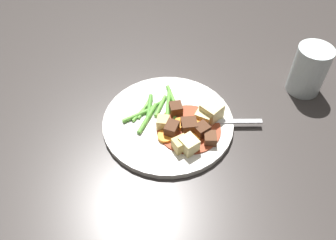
{
  "coord_description": "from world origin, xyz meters",
  "views": [
    {
      "loc": [
        0.31,
        -0.35,
        0.53
      ],
      "look_at": [
        0.0,
        0.0,
        0.01
      ],
      "focal_mm": 36.57,
      "sensor_mm": 36.0,
      "label": 1
    }
  ],
  "objects": [
    {
      "name": "ground_plane",
      "position": [
        0.0,
        0.0,
        0.0
      ],
      "size": [
        3.0,
        3.0,
        0.0
      ],
      "primitive_type": "plane",
      "color": "#383330"
    },
    {
      "name": "dinner_plate",
      "position": [
        0.0,
        0.0,
        0.01
      ],
      "size": [
        0.27,
        0.27,
        0.01
      ],
      "primitive_type": "cylinder",
      "color": "white",
      "rests_on": "ground_plane"
    },
    {
      "name": "stew_sauce",
      "position": [
        0.05,
        0.01,
        0.01
      ],
      "size": [
        0.13,
        0.13,
        0.0
      ],
      "primitive_type": "cylinder",
      "color": "#93381E",
      "rests_on": "dinner_plate"
    },
    {
      "name": "carrot_slice_0",
      "position": [
        0.03,
        0.01,
        0.02
      ],
      "size": [
        0.04,
        0.04,
        0.01
      ],
      "primitive_type": "cylinder",
      "rotation": [
        0.0,
        0.0,
        2.81
      ],
      "color": "orange",
      "rests_on": "dinner_plate"
    },
    {
      "name": "carrot_slice_1",
      "position": [
        0.04,
        0.02,
        0.02
      ],
      "size": [
        0.04,
        0.04,
        0.01
      ],
      "primitive_type": "cylinder",
      "rotation": [
        0.0,
        0.0,
        2.61
      ],
      "color": "orange",
      "rests_on": "dinner_plate"
    },
    {
      "name": "carrot_slice_2",
      "position": [
        0.03,
        -0.04,
        0.02
      ],
      "size": [
        0.04,
        0.04,
        0.01
      ],
      "primitive_type": "cylinder",
      "rotation": [
        0.0,
        0.0,
        5.75
      ],
      "color": "orange",
      "rests_on": "dinner_plate"
    },
    {
      "name": "carrot_slice_3",
      "position": [
        0.07,
        -0.0,
        0.02
      ],
      "size": [
        0.04,
        0.04,
        0.01
      ],
      "primitive_type": "cylinder",
      "rotation": [
        0.0,
        0.0,
        1.65
      ],
      "color": "orange",
      "rests_on": "dinner_plate"
    },
    {
      "name": "carrot_slice_4",
      "position": [
        0.06,
        0.02,
        0.02
      ],
      "size": [
        0.05,
        0.05,
        0.01
      ],
      "primitive_type": "cylinder",
      "rotation": [
        0.0,
        0.0,
        2.67
      ],
      "color": "orange",
      "rests_on": "dinner_plate"
    },
    {
      "name": "potato_chunk_0",
      "position": [
        0.01,
        -0.02,
        0.03
      ],
      "size": [
        0.03,
        0.03,
        0.03
      ],
      "primitive_type": "cube",
      "rotation": [
        0.0,
        0.0,
        3.73
      ],
      "color": "#DBBC6B",
      "rests_on": "dinner_plate"
    },
    {
      "name": "potato_chunk_1",
      "position": [
        0.08,
        -0.03,
        0.03
      ],
      "size": [
        0.04,
        0.04,
        0.03
      ],
      "primitive_type": "cube",
      "rotation": [
        0.0,
        0.0,
        2.92
      ],
      "color": "#EAD68C",
      "rests_on": "dinner_plate"
    },
    {
      "name": "potato_chunk_2",
      "position": [
        0.05,
        0.05,
        0.02
      ],
      "size": [
        0.04,
        0.04,
        0.02
      ],
      "primitive_type": "cube",
      "rotation": [
        0.0,
        0.0,
        1.83
      ],
      "color": "#EAD68C",
      "rests_on": "dinner_plate"
    },
    {
      "name": "potato_chunk_3",
      "position": [
        0.06,
        0.06,
        0.03
      ],
      "size": [
        0.04,
        0.04,
        0.03
      ],
      "primitive_type": "cube",
      "rotation": [
        0.0,
        0.0,
        6.22
      ],
      "color": "#EAD68C",
      "rests_on": "dinner_plate"
    },
    {
      "name": "potato_chunk_4",
      "position": [
        0.07,
        -0.04,
        0.03
      ],
      "size": [
        0.03,
        0.03,
        0.03
      ],
      "primitive_type": "cube",
      "rotation": [
        0.0,
        0.0,
        1.25
      ],
      "color": "#DBBC6B",
      "rests_on": "dinner_plate"
    },
    {
      "name": "meat_chunk_0",
      "position": [
        0.03,
        -0.02,
        0.03
      ],
      "size": [
        0.03,
        0.04,
        0.03
      ],
      "primitive_type": "cube",
      "rotation": [
        0.0,
        0.0,
        3.5
      ],
      "color": "#4C2B19",
      "rests_on": "dinner_plate"
    },
    {
      "name": "meat_chunk_1",
      "position": [
        0.07,
        0.01,
        0.03
      ],
      "size": [
        0.03,
        0.03,
        0.02
      ],
      "primitive_type": "cube",
      "rotation": [
        0.0,
        0.0,
        4.49
      ],
      "color": "#4C2B19",
      "rests_on": "dinner_plate"
    },
    {
      "name": "meat_chunk_2",
      "position": [
        0.1,
        0.01,
        0.02
      ],
      "size": [
        0.03,
        0.04,
        0.02
      ],
      "primitive_type": "cube",
      "rotation": [
        0.0,
        0.0,
        2.29
      ],
      "color": "#56331E",
      "rests_on": "dinner_plate"
    },
    {
      "name": "meat_chunk_3",
      "position": [
        0.0,
        0.02,
        0.03
      ],
      "size": [
        0.04,
        0.04,
        0.03
      ],
      "primitive_type": "cube",
      "rotation": [
        0.0,
        0.0,
        0.92
      ],
      "color": "#4C2B19",
      "rests_on": "dinner_plate"
    },
    {
      "name": "meat_chunk_4",
      "position": [
        0.05,
        0.01,
        0.03
      ],
      "size": [
        0.04,
        0.04,
        0.03
      ],
      "primitive_type": "cube",
      "rotation": [
        0.0,
        0.0,
        2.4
      ],
      "color": "#4C2B19",
      "rests_on": "dinner_plate"
    },
    {
      "name": "green_bean_0",
      "position": [
        -0.03,
        0.05,
        0.02
      ],
      "size": [
        0.07,
        0.05,
        0.01
      ],
      "primitive_type": "cylinder",
      "rotation": [
        0.0,
        1.57,
        5.71
      ],
      "color": "#599E38",
      "rests_on": "dinner_plate"
    },
    {
      "name": "green_bean_1",
      "position": [
        -0.05,
        0.01,
        0.02
      ],
      "size": [
        0.01,
        0.05,
        0.01
      ],
      "primitive_type": "cylinder",
      "rotation": [
        0.0,
        1.57,
        4.55
      ],
      "color": "#4C8E33",
      "rests_on": "dinner_plate"
    },
    {
      "name": "green_bean_2",
      "position": [
        0.01,
        0.01,
        0.02
      ],
      "size": [
        0.04,
        0.07,
        0.01
      ],
      "primitive_type": "cylinder",
      "rotation": [
        0.0,
        1.57,
        5.22
      ],
      "color": "#599E38",
      "rests_on": "dinner_plate"
    },
    {
      "name": "green_bean_3",
      "position": [
        -0.03,
        0.04,
        0.02
      ],
      "size": [
        0.05,
        0.07,
        0.01
      ],
      "primitive_type": "cylinder",
      "rotation": [
        0.0,
        1.57,
        5.37
      ],
      "color": "#599E38",
      "rests_on": "dinner_plate"
    },
    {
      "name": "green_bean_4",
      "position": [
        -0.03,
        -0.03,
        0.02
      ],
      "size": [
        0.04,
        0.08,
        0.01
      ],
      "primitive_type": "cylinder",
      "rotation": [
        0.0,
        1.57,
        5.04
      ],
      "color": "#599E38",
      "rests_on": "dinner_plate"
    },
    {
      "name": "green_bean_5",
      "position": [
        -0.05,
        -0.03,
        0.02
      ],
      "size": [
        0.03,
        0.07,
        0.01
      ],
      "primitive_type": "cylinder",
      "rotation": [
        0.0,
        1.57,
        4.4
      ],
      "color": "#599E38",
      "rests_on": "dinner_plate"
    },
    {
      "name": "green_bean_6",
      "position": [
        -0.05,
        -0.0,
        0.02
      ],
      "size": [
        0.05,
        0.06,
        0.01
      ],
      "primitive_type": "cylinder",
      "rotation": [
        0.0,
        1.57,
        5.37
      ],
      "color": "#4C8E33",
      "rests_on": "dinner_plate"
    },
    {
      "name": "green_bean_7",
      "position": [
        -0.06,
        -0.01,
        0.02
      ],
      "size": [
        0.03,
        0.07,
        0.01
      ],
      "primitive_type": "cylinder",
      "rotation": [
        0.0,
        1.57,
        5.08
      ],
      "color": "#66AD42",
      "rests_on": "dinner_plate"
    },
    {
      "name": "green_bean_8",
      "position": [
        -0.04,
        0.02,
        0.02
      ],
      "size": [
        0.03,
        0.06,
        0.01
      ],
      "primitive_type": "cylinder",
      "rotation": [
        0.0,
        1.57,
        5.1
      ],
      "color": "#66AD42",
      "rests_on": "dinner_plate"
    },
    {
      "name": "green_bean_9",
      "position": [
        -0.06,
        -0.02,
        0.02
      ],
      "size": [
        0.02,
        0.07,
        0.01
      ],
      "primitive_type": "cylinder",
      "rotation": [
        0.0,
        1.57,
        4.89
      ],
      "color": "#66AD42",
      "rests_on": "dinner_plate"
    },
    {
      "name": "fork",
      "position": [
        0.08,
        0.06,
        0.01
      ],
      "size": [
        0.14,
        0.13,
        0.0
      ],
      "color": "silver",
      "rests_on": "dinner_plate"
    },
    {
      "name": "water_glass",
      "position": [
        0.16,
        0.28,
        0.05
      ],
      "size": [
        0.07,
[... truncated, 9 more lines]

